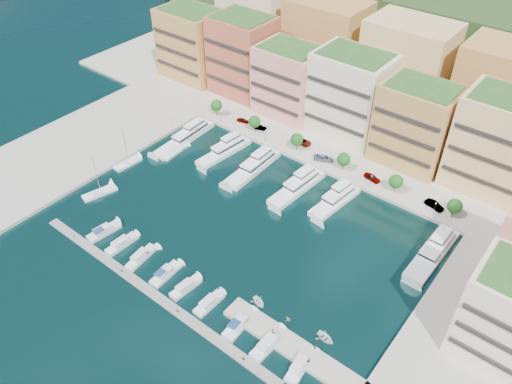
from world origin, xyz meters
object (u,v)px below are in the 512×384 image
Objects in this scene: cruiser_8 at (268,344)px; person_0 at (273,332)px; cruiser_3 at (141,257)px; tender_0 at (259,302)px; cruiser_6 at (209,304)px; tender_2 at (325,338)px; tree_0 at (216,105)px; lamppost_1 at (265,134)px; cruiser_2 at (122,244)px; car_3 at (324,158)px; cruiser_9 at (300,366)px; tree_4 at (396,181)px; lamppost_0 at (221,115)px; lamppost_3 at (371,180)px; tree_3 at (344,159)px; car_0 at (243,120)px; yacht_6 at (434,251)px; tree_1 at (255,122)px; person_1 at (315,347)px; lamppost_4 at (435,207)px; cruiser_7 at (239,324)px; car_2 at (302,141)px; yacht_1 at (226,150)px; sailboat_0 at (100,193)px; tree_5 at (455,206)px; yacht_3 at (299,185)px; tree_2 at (297,139)px; car_1 at (260,127)px; yacht_2 at (255,166)px; cruiser_1 at (104,232)px; yacht_0 at (187,136)px; lamppost_2 at (315,155)px; cruiser_5 at (186,288)px; sailboat_2 at (174,152)px; cruiser_4 at (165,274)px; sailboat_1 at (128,164)px; car_5 at (434,205)px; tender_1 at (288,319)px.

cruiser_8 is 2.58m from person_0.
tender_0 is at bearing 13.41° from cruiser_3.
cruiser_6 is 15.76m from person_0.
cruiser_6 is 25.46m from tender_2.
tree_0 reaches higher than lamppost_1.
cruiser_2 is 61.99m from car_3.
tree_4 is at bearing 99.27° from cruiser_9.
car_3 is (37.29, 2.92, -2.02)m from lamppost_0.
lamppost_3 is at bearing -2.27° from tree_0.
car_0 is at bearing 176.88° from tree_3.
yacht_6 reaches higher than tender_2.
person_0 is at bearing 135.13° from tender_2.
tree_1 is 3.38× the size of person_1.
tree_0 reaches higher than lamppost_4.
lamppost_1 is 13.46m from car_0.
car_2 is at bearing 113.45° from cruiser_7.
tree_0 is at bearing 67.91° from car_3.
yacht_1 reaches higher than tender_2.
lamppost_4 is 88.09m from sailboat_0.
yacht_1 is (-42.41, -11.11, -2.73)m from lamppost_3.
yacht_1 is at bearing -4.71° from person_0.
tender_2 is (-6.03, -49.70, -4.33)m from tree_5.
tree_4 is at bearing 19.98° from tender_2.
tree_4 is 0.29× the size of yacht_1.
cruiser_9 is (31.05, -44.43, -0.66)m from yacht_3.
cruiser_8 is at bearing -88.16° from tree_4.
tree_2 is at bearing 120.24° from cruiser_8.
car_0 is (5.46, 4.40, -2.15)m from lamppost_0.
yacht_2 is at bearing -163.52° from car_1.
tree_3 is 0.64× the size of cruiser_1.
car_3 is 3.34× the size of person_1.
yacht_0 is 43.09m from car_3.
lamppost_2 reaches higher than cruiser_5.
lamppost_3 is 58.59m from sailboat_2.
cruiser_1 is 1.03× the size of cruiser_9.
cruiser_8 is at bearing 0.12° from cruiser_7.
lamppost_1 is 13.11m from yacht_1.
sailboat_2 is 2.36× the size of car_3.
tree_3 is 58.71m from person_0.
yacht_3 is at bearing 2.29° from yacht_0.
cruiser_4 is 45.63m from sailboat_1.
tree_1 is 2.91× the size of person_0.
cruiser_2 is at bearing 151.75° from car_5.
sailboat_1 is at bearing -151.40° from lamppost_3.
cruiser_8 is at bearing -72.91° from tree_3.
sailboat_0 is at bearing 106.41° from tender_1.
tree_5 is at bearing 19.98° from yacht_3.
tree_0 reaches higher than car_5.
person_0 is (-8.48, -6.28, 1.55)m from tender_2.
person_1 reaches higher than car_3.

